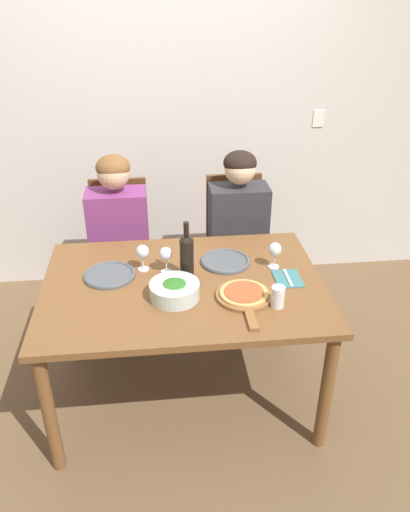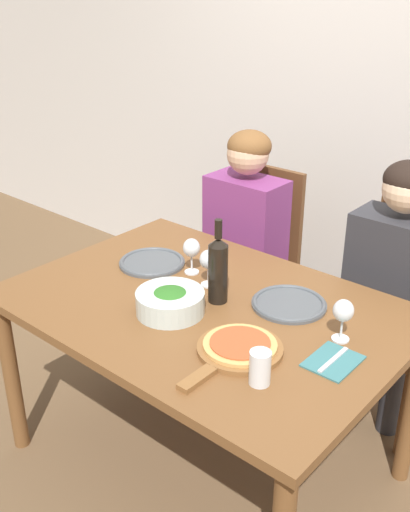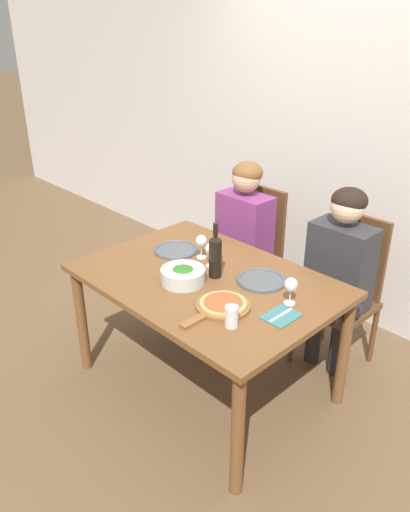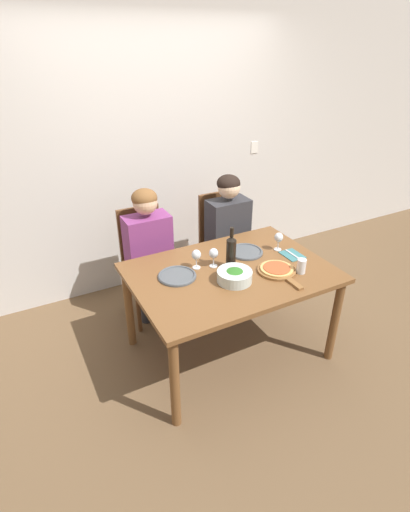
{
  "view_description": "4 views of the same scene",
  "coord_description": "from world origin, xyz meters",
  "px_view_note": "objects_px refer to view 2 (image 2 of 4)",
  "views": [
    {
      "loc": [
        -0.12,
        -2.2,
        2.16
      ],
      "look_at": [
        0.13,
        0.16,
        0.83
      ],
      "focal_mm": 35.0,
      "sensor_mm": 36.0,
      "label": 1
    },
    {
      "loc": [
        1.27,
        -1.48,
        1.87
      ],
      "look_at": [
        -0.12,
        0.15,
        0.87
      ],
      "focal_mm": 42.0,
      "sensor_mm": 36.0,
      "label": 2
    },
    {
      "loc": [
        1.79,
        -1.75,
        2.11
      ],
      "look_at": [
        -0.08,
        0.07,
        0.85
      ],
      "focal_mm": 35.0,
      "sensor_mm": 36.0,
      "label": 3
    },
    {
      "loc": [
        -1.35,
        -2.14,
        2.28
      ],
      "look_at": [
        -0.14,
        0.15,
        0.85
      ],
      "focal_mm": 28.0,
      "sensor_mm": 36.0,
      "label": 4
    }
  ],
  "objects_px": {
    "dinner_plate_left": "(152,262)",
    "fork_on_napkin": "(333,361)",
    "wine_bottle": "(218,269)",
    "wine_glass_right": "(343,313)",
    "chair_left": "(256,260)",
    "wine_glass_centre": "(208,261)",
    "water_tumbler": "(260,368)",
    "dinner_plate_right": "(289,303)",
    "wine_glass_left": "(192,249)",
    "person_man": "(393,275)",
    "broccoli_bowl": "(170,302)",
    "chair_right": "(398,309)",
    "person_woman": "(244,229)",
    "pizza_on_board": "(238,348)"
  },
  "relations": [
    {
      "from": "chair_right",
      "to": "wine_glass_right",
      "type": "height_order",
      "value": "chair_right"
    },
    {
      "from": "pizza_on_board",
      "to": "wine_glass_centre",
      "type": "xyz_separation_m",
      "value": [
        -0.37,
        0.29,
        0.09
      ]
    },
    {
      "from": "chair_right",
      "to": "wine_glass_right",
      "type": "relative_size",
      "value": 6.61
    },
    {
      "from": "dinner_plate_left",
      "to": "wine_glass_right",
      "type": "xyz_separation_m",
      "value": [
        0.89,
        0.0,
        0.1
      ]
    },
    {
      "from": "person_woman",
      "to": "wine_glass_right",
      "type": "xyz_separation_m",
      "value": [
        0.88,
        -0.62,
        0.13
      ]
    },
    {
      "from": "wine_glass_right",
      "to": "chair_right",
      "type": "bearing_deg",
      "value": 97.07
    },
    {
      "from": "wine_bottle",
      "to": "fork_on_napkin",
      "type": "height_order",
      "value": "wine_bottle"
    },
    {
      "from": "chair_left",
      "to": "wine_glass_left",
      "type": "xyz_separation_m",
      "value": [
        0.16,
        -0.69,
        0.34
      ]
    },
    {
      "from": "broccoli_bowl",
      "to": "wine_glass_centre",
      "type": "xyz_separation_m",
      "value": [
        -0.03,
        0.25,
        0.06
      ]
    },
    {
      "from": "chair_left",
      "to": "broccoli_bowl",
      "type": "relative_size",
      "value": 4.0
    },
    {
      "from": "wine_glass_centre",
      "to": "water_tumbler",
      "type": "distance_m",
      "value": 0.65
    },
    {
      "from": "fork_on_napkin",
      "to": "wine_glass_centre",
      "type": "bearing_deg",
      "value": 167.62
    },
    {
      "from": "chair_left",
      "to": "wine_glass_right",
      "type": "height_order",
      "value": "chair_left"
    },
    {
      "from": "broccoli_bowl",
      "to": "pizza_on_board",
      "type": "distance_m",
      "value": 0.35
    },
    {
      "from": "chair_left",
      "to": "wine_glass_centre",
      "type": "height_order",
      "value": "chair_left"
    },
    {
      "from": "dinner_plate_right",
      "to": "water_tumbler",
      "type": "relative_size",
      "value": 2.54
    },
    {
      "from": "chair_left",
      "to": "dinner_plate_left",
      "type": "relative_size",
      "value": 3.59
    },
    {
      "from": "person_man",
      "to": "wine_glass_centre",
      "type": "height_order",
      "value": "person_man"
    },
    {
      "from": "chair_left",
      "to": "wine_glass_right",
      "type": "xyz_separation_m",
      "value": [
        0.88,
        -0.74,
        0.34
      ]
    },
    {
      "from": "person_woman",
      "to": "person_man",
      "type": "height_order",
      "value": "same"
    },
    {
      "from": "wine_glass_centre",
      "to": "fork_on_napkin",
      "type": "height_order",
      "value": "wine_glass_centre"
    },
    {
      "from": "chair_right",
      "to": "wine_glass_centre",
      "type": "xyz_separation_m",
      "value": [
        -0.5,
        -0.73,
        0.34
      ]
    },
    {
      "from": "dinner_plate_right",
      "to": "fork_on_napkin",
      "type": "relative_size",
      "value": 1.54
    },
    {
      "from": "person_man",
      "to": "person_woman",
      "type": "bearing_deg",
      "value": 180.0
    },
    {
      "from": "person_woman",
      "to": "fork_on_napkin",
      "type": "bearing_deg",
      "value": -38.98
    },
    {
      "from": "wine_glass_left",
      "to": "wine_glass_centre",
      "type": "height_order",
      "value": "same"
    },
    {
      "from": "chair_right",
      "to": "dinner_plate_right",
      "type": "xyz_separation_m",
      "value": [
        -0.17,
        -0.66,
        0.25
      ]
    },
    {
      "from": "chair_right",
      "to": "dinner_plate_right",
      "type": "distance_m",
      "value": 0.72
    },
    {
      "from": "water_tumbler",
      "to": "fork_on_napkin",
      "type": "relative_size",
      "value": 0.61
    },
    {
      "from": "wine_bottle",
      "to": "dinner_plate_right",
      "type": "bearing_deg",
      "value": 32.35
    },
    {
      "from": "person_woman",
      "to": "broccoli_bowl",
      "type": "distance_m",
      "value": 0.92
    },
    {
      "from": "water_tumbler",
      "to": "chair_left",
      "type": "bearing_deg",
      "value": 126.21
    },
    {
      "from": "broccoli_bowl",
      "to": "water_tumbler",
      "type": "xyz_separation_m",
      "value": [
        0.49,
        -0.13,
        0.01
      ]
    },
    {
      "from": "person_man",
      "to": "wine_bottle",
      "type": "height_order",
      "value": "person_man"
    },
    {
      "from": "person_man",
      "to": "wine_glass_left",
      "type": "height_order",
      "value": "person_man"
    },
    {
      "from": "person_man",
      "to": "water_tumbler",
      "type": "distance_m",
      "value": 0.99
    },
    {
      "from": "dinner_plate_left",
      "to": "wine_glass_centre",
      "type": "distance_m",
      "value": 0.32
    },
    {
      "from": "wine_bottle",
      "to": "pizza_on_board",
      "type": "distance_m",
      "value": 0.37
    },
    {
      "from": "dinner_plate_left",
      "to": "fork_on_napkin",
      "type": "bearing_deg",
      "value": -7.84
    },
    {
      "from": "chair_left",
      "to": "wine_glass_right",
      "type": "relative_size",
      "value": 6.61
    },
    {
      "from": "wine_bottle",
      "to": "wine_glass_right",
      "type": "relative_size",
      "value": 2.16
    },
    {
      "from": "wine_bottle",
      "to": "wine_glass_centre",
      "type": "distance_m",
      "value": 0.13
    },
    {
      "from": "dinner_plate_right",
      "to": "wine_glass_left",
      "type": "height_order",
      "value": "wine_glass_left"
    },
    {
      "from": "chair_left",
      "to": "wine_glass_centre",
      "type": "distance_m",
      "value": 0.85
    },
    {
      "from": "chair_left",
      "to": "dinner_plate_left",
      "type": "xyz_separation_m",
      "value": [
        -0.02,
        -0.74,
        0.25
      ]
    },
    {
      "from": "wine_bottle",
      "to": "chair_left",
      "type": "bearing_deg",
      "value": 116.28
    },
    {
      "from": "broccoli_bowl",
      "to": "wine_glass_right",
      "type": "height_order",
      "value": "wine_glass_right"
    },
    {
      "from": "dinner_plate_left",
      "to": "person_woman",
      "type": "bearing_deg",
      "value": 88.37
    },
    {
      "from": "chair_left",
      "to": "fork_on_napkin",
      "type": "height_order",
      "value": "chair_left"
    },
    {
      "from": "person_man",
      "to": "wine_bottle",
      "type": "xyz_separation_m",
      "value": [
        -0.39,
        -0.68,
        0.16
      ]
    }
  ]
}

